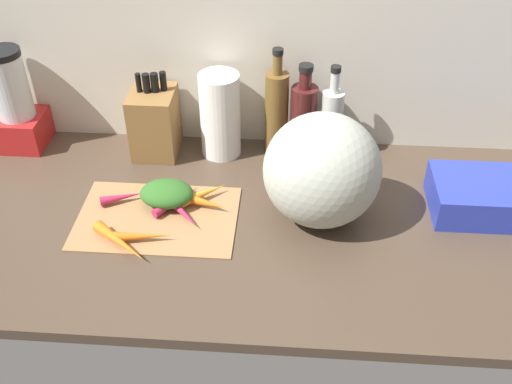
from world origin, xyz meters
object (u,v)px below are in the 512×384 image
(carrot_4, at_px, (143,236))
(paper_towel_roll, at_px, (220,115))
(cutting_board, at_px, (157,217))
(bottle_1, at_px, (303,119))
(bottle_2, at_px, (331,123))
(carrot_3, at_px, (120,242))
(carrot_6, at_px, (177,200))
(carrot_0, at_px, (185,215))
(carrot_5, at_px, (205,203))
(dish_rack, at_px, (483,196))
(bottle_0, at_px, (276,112))
(blender_appliance, at_px, (15,105))
(knife_block, at_px, (155,122))
(carrot_1, at_px, (122,197))
(winter_squash, at_px, (322,171))
(carrot_2, at_px, (202,194))

(carrot_4, bearing_deg, paper_towel_roll, 70.46)
(cutting_board, distance_m, carrot_4, 0.10)
(carrot_4, xyz_separation_m, bottle_1, (0.38, 0.42, 0.10))
(paper_towel_roll, xyz_separation_m, bottle_1, (0.24, 0.01, -0.01))
(bottle_1, bearing_deg, bottle_2, -7.20)
(carrot_3, distance_m, bottle_1, 0.63)
(paper_towel_roll, distance_m, bottle_1, 0.24)
(carrot_6, bearing_deg, carrot_4, -111.67)
(cutting_board, distance_m, carrot_0, 0.08)
(carrot_5, relative_size, bottle_1, 0.40)
(cutting_board, bearing_deg, dish_rack, 6.50)
(bottle_0, distance_m, bottle_2, 0.16)
(carrot_4, bearing_deg, cutting_board, 80.64)
(bottle_1, bearing_deg, carrot_3, -134.13)
(blender_appliance, xyz_separation_m, bottle_0, (0.76, 0.02, 0.00))
(carrot_0, bearing_deg, carrot_5, 46.71)
(carrot_6, relative_size, knife_block, 0.61)
(knife_block, bearing_deg, bottle_0, 4.65)
(carrot_1, distance_m, dish_rack, 0.94)
(carrot_3, bearing_deg, carrot_4, 28.83)
(blender_appliance, height_order, bottle_1, blender_appliance)
(carrot_4, height_order, carrot_5, carrot_5)
(carrot_3, xyz_separation_m, bottle_1, (0.43, 0.44, 0.10))
(carrot_4, height_order, carrot_6, carrot_4)
(carrot_5, distance_m, bottle_0, 0.35)
(blender_appliance, bearing_deg, cutting_board, -34.03)
(carrot_6, bearing_deg, carrot_3, -121.73)
(carrot_6, relative_size, bottle_2, 0.53)
(carrot_1, xyz_separation_m, carrot_4, (0.09, -0.15, 0.00))
(carrot_6, height_order, bottle_0, bottle_0)
(bottle_1, xyz_separation_m, bottle_2, (0.08, -0.01, -0.00))
(carrot_1, relative_size, bottle_1, 0.40)
(cutting_board, xyz_separation_m, carrot_4, (-0.02, -0.09, 0.02))
(carrot_0, distance_m, paper_towel_roll, 0.34)
(carrot_4, relative_size, dish_rack, 0.53)
(bottle_0, distance_m, bottle_1, 0.08)
(winter_squash, bearing_deg, carrot_5, 177.88)
(carrot_6, xyz_separation_m, paper_towel_roll, (0.09, 0.26, 0.11))
(carrot_3, distance_m, blender_appliance, 0.61)
(carrot_4, bearing_deg, carrot_5, 45.65)
(winter_squash, bearing_deg, knife_block, 149.96)
(carrot_5, bearing_deg, carrot_6, 173.15)
(bottle_2, bearing_deg, carrot_4, -138.56)
(paper_towel_roll, xyz_separation_m, dish_rack, (0.71, -0.22, -0.08))
(carrot_0, distance_m, carrot_4, 0.13)
(carrot_6, distance_m, paper_towel_roll, 0.30)
(winter_squash, xyz_separation_m, paper_towel_roll, (-0.28, 0.28, -0.02))
(cutting_board, distance_m, carrot_2, 0.13)
(carrot_1, height_order, bottle_2, bottle_2)
(knife_block, distance_m, dish_rack, 0.92)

